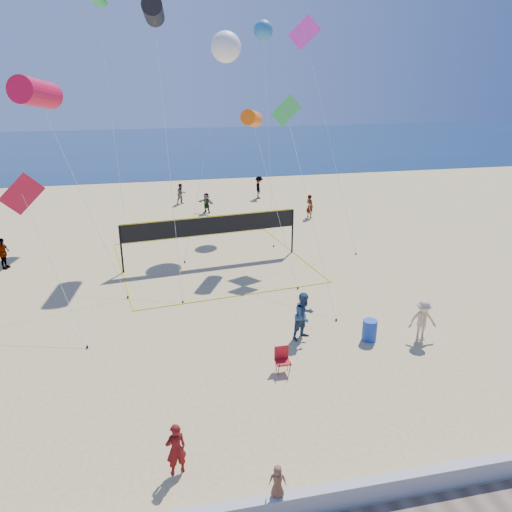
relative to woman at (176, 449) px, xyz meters
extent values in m
plane|color=#DABF7B|center=(3.42, 1.10, -0.75)|extent=(120.00, 120.00, 0.00)
cube|color=#102A4E|center=(3.42, 63.10, -0.74)|extent=(140.00, 50.00, 0.03)
cube|color=#B3B3AE|center=(3.42, -1.90, -0.45)|extent=(32.00, 0.30, 0.60)
imported|color=#630D0E|center=(0.00, 0.00, 0.00)|extent=(0.63, 0.50, 1.50)
imported|color=brown|center=(2.19, -1.85, 0.27)|extent=(0.47, 0.37, 0.84)
imported|color=navy|center=(5.33, 6.05, 0.20)|extent=(1.15, 1.06, 1.91)
imported|color=#D0AE8B|center=(9.76, 4.94, 0.08)|extent=(1.17, 0.79, 1.67)
imported|color=gray|center=(-7.95, 16.58, 0.09)|extent=(0.73, 1.07, 1.69)
imported|color=gray|center=(3.94, 25.55, 0.00)|extent=(1.31, 1.30, 1.51)
imported|color=gray|center=(11.00, 22.61, 0.09)|extent=(0.64, 0.73, 1.69)
imported|color=gray|center=(2.31, 28.69, 0.06)|extent=(0.96, 0.86, 1.63)
imported|color=gray|center=(8.77, 29.21, 0.17)|extent=(0.91, 1.30, 1.84)
cube|color=red|center=(3.90, 3.88, -0.34)|extent=(0.50, 0.46, 0.05)
cube|color=red|center=(3.90, 4.08, -0.07)|extent=(0.50, 0.05, 0.50)
cylinder|color=black|center=(3.70, 3.69, -0.52)|extent=(0.02, 0.26, 0.65)
cylinder|color=black|center=(3.70, 4.06, -0.52)|extent=(0.02, 0.26, 0.65)
cylinder|color=black|center=(4.10, 3.69, -0.52)|extent=(0.02, 0.26, 0.65)
cylinder|color=black|center=(4.10, 4.06, -0.52)|extent=(0.02, 0.26, 0.65)
cylinder|color=#193CA5|center=(7.78, 5.35, -0.33)|extent=(0.73, 0.73, 0.84)
cylinder|color=black|center=(-1.78, 14.62, 0.52)|extent=(0.10, 0.10, 2.55)
cylinder|color=black|center=(7.71, 15.80, 0.52)|extent=(0.10, 0.10, 2.55)
cube|color=black|center=(2.96, 15.21, 1.32)|extent=(9.49, 1.20, 0.96)
cube|color=yellow|center=(2.96, 15.21, 1.83)|extent=(9.49, 1.21, 0.06)
cube|color=yellow|center=(3.55, 10.46, -0.74)|extent=(9.69, 1.25, 0.02)
cube|color=yellow|center=(2.37, 19.95, -0.74)|extent=(9.69, 1.25, 0.02)
cylinder|color=red|center=(-4.68, 13.98, 8.23)|extent=(1.96, 3.05, 1.54)
cylinder|color=silver|center=(-3.09, 12.64, 3.76)|extent=(3.20, 2.69, 8.93)
cylinder|color=black|center=(-1.50, 11.31, -0.70)|extent=(0.08, 0.08, 0.10)
cylinder|color=black|center=(0.77, 19.69, 12.17)|extent=(1.32, 2.70, 1.43)
cylinder|color=silver|center=(0.86, 14.96, 5.74)|extent=(0.19, 9.47, 12.88)
cylinder|color=black|center=(0.95, 10.23, -0.70)|extent=(0.08, 0.08, 0.10)
cylinder|color=#FF5F09|center=(5.44, 16.31, 6.78)|extent=(1.54, 2.11, 1.06)
cylinder|color=silver|center=(5.97, 13.46, 3.04)|extent=(1.07, 5.70, 7.49)
cylinder|color=black|center=(6.50, 10.62, -0.70)|extent=(0.08, 0.08, 0.10)
cube|color=red|center=(-5.28, 11.21, 4.37)|extent=(1.81, 0.44, 1.83)
cylinder|color=silver|center=(-4.09, 9.12, 1.84)|extent=(2.40, 4.20, 5.08)
cylinder|color=black|center=(-2.90, 7.03, -0.70)|extent=(0.08, 0.08, 0.10)
cube|color=green|center=(7.10, 15.46, 7.20)|extent=(1.70, 0.24, 1.67)
cylinder|color=silver|center=(7.10, 11.28, 3.25)|extent=(0.02, 8.37, 7.91)
cylinder|color=black|center=(7.11, 7.10, -0.70)|extent=(0.08, 0.08, 0.10)
cube|color=#ED2FD6|center=(9.05, 18.90, 11.20)|extent=(1.90, 0.34, 1.89)
cylinder|color=silver|center=(10.11, 16.75, 5.25)|extent=(2.15, 4.33, 11.91)
cylinder|color=black|center=(11.18, 14.59, -0.70)|extent=(0.08, 0.08, 0.10)
sphere|color=white|center=(4.86, 20.86, 10.49)|extent=(1.87, 1.87, 1.78)
cylinder|color=silver|center=(3.16, 18.11, 4.89)|extent=(3.42, 5.52, 11.20)
cylinder|color=black|center=(1.46, 15.36, -0.70)|extent=(0.08, 0.08, 0.10)
sphere|color=teal|center=(7.96, 24.45, 11.71)|extent=(1.54, 1.54, 1.27)
cylinder|color=silver|center=(7.43, 20.68, 5.50)|extent=(1.08, 7.55, 12.41)
cylinder|color=black|center=(6.90, 16.91, -0.70)|extent=(0.08, 0.08, 0.10)
cylinder|color=silver|center=(-2.08, 22.60, 6.41)|extent=(0.79, 5.31, 14.23)
cylinder|color=black|center=(-1.70, 19.95, -0.70)|extent=(0.08, 0.08, 0.10)
camera|label=1|loc=(-0.20, -10.45, 9.00)|focal=35.00mm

